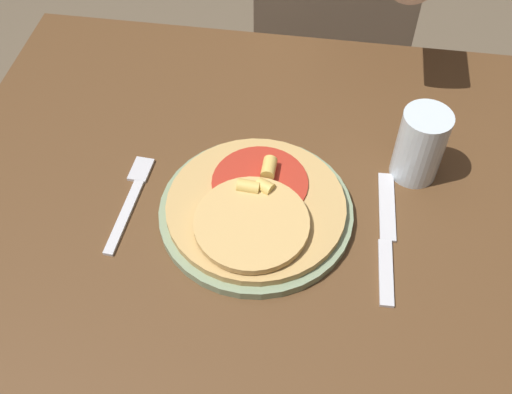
# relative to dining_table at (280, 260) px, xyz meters

# --- Properties ---
(dining_table) EXTENTS (1.01, 0.82, 0.72)m
(dining_table) POSITION_rel_dining_table_xyz_m (0.00, 0.00, 0.00)
(dining_table) COLOR brown
(dining_table) RESTS_ON ground_plane
(plate) EXTENTS (0.27, 0.27, 0.01)m
(plate) POSITION_rel_dining_table_xyz_m (-0.04, -0.01, 0.13)
(plate) COLOR gray
(plate) RESTS_ON dining_table
(pizza) EXTENTS (0.25, 0.25, 0.04)m
(pizza) POSITION_rel_dining_table_xyz_m (-0.04, -0.01, 0.14)
(pizza) COLOR tan
(pizza) RESTS_ON plate
(fork) EXTENTS (0.03, 0.18, 0.00)m
(fork) POSITION_rel_dining_table_xyz_m (-0.22, -0.00, 0.12)
(fork) COLOR silver
(fork) RESTS_ON dining_table
(knife) EXTENTS (0.03, 0.22, 0.00)m
(knife) POSITION_rel_dining_table_xyz_m (0.14, -0.02, 0.12)
(knife) COLOR silver
(knife) RESTS_ON dining_table
(drinking_glass) EXTENTS (0.07, 0.07, 0.11)m
(drinking_glass) POSITION_rel_dining_table_xyz_m (0.18, 0.11, 0.17)
(drinking_glass) COLOR silver
(drinking_glass) RESTS_ON dining_table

